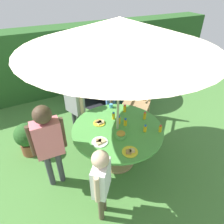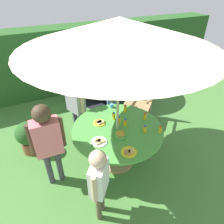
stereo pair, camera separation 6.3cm
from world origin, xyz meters
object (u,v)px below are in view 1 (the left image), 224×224
at_px(wooden_chair, 137,98).
at_px(juice_bottle_mid_right, 160,129).
at_px(juice_bottle_mid_left, 125,122).
at_px(juice_bottle_back_edge, 145,128).
at_px(juice_bottle_center_front, 114,116).
at_px(juice_bottle_near_right, 119,120).
at_px(garden_table, 117,135).
at_px(plate_far_right, 130,152).
at_px(juice_bottle_front_edge, 125,108).
at_px(plate_near_left, 99,123).
at_px(cup_near, 111,106).
at_px(patio_umbrella, 119,33).
at_px(plate_center_back, 100,142).
at_px(juice_bottle_far_left, 145,116).
at_px(child_in_pink_shirt, 48,139).
at_px(snack_bowl, 121,135).
at_px(dome_tent, 111,66).
at_px(child_in_blue_shirt, 110,96).
at_px(child_in_grey_shirt, 74,100).
at_px(child_in_white_shirt, 101,178).
at_px(potted_plant, 27,138).

relative_size(wooden_chair, juice_bottle_mid_right, 8.11).
relative_size(juice_bottle_mid_left, juice_bottle_back_edge, 1.08).
bearing_deg(juice_bottle_center_front, juice_bottle_near_right, -80.07).
distance_m(garden_table, wooden_chair, 1.30).
bearing_deg(plate_far_right, juice_bottle_front_edge, 64.38).
xyz_separation_m(plate_near_left, juice_bottle_back_edge, (0.53, -0.49, 0.04)).
xyz_separation_m(juice_bottle_center_front, cup_near, (0.12, 0.32, -0.03)).
xyz_separation_m(patio_umbrella, wooden_chair, (0.95, 0.89, -1.56)).
xyz_separation_m(plate_center_back, juice_bottle_far_left, (0.88, 0.18, 0.05)).
relative_size(child_in_pink_shirt, snack_bowl, 9.09).
distance_m(dome_tent, juice_bottle_front_edge, 1.92).
distance_m(juice_bottle_center_front, cup_near, 0.35).
bearing_deg(cup_near, patio_umbrella, -107.26).
height_order(juice_bottle_near_right, juice_bottle_back_edge, juice_bottle_near_right).
xyz_separation_m(child_in_blue_shirt, plate_center_back, (-0.70, -1.07, -0.00)).
bearing_deg(cup_near, juice_bottle_front_edge, -56.33).
bearing_deg(juice_bottle_center_front, child_in_grey_shirt, 122.58).
height_order(juice_bottle_center_front, cup_near, juice_bottle_center_front).
bearing_deg(child_in_pink_shirt, juice_bottle_near_right, 5.93).
xyz_separation_m(juice_bottle_front_edge, juice_bottle_back_edge, (0.01, -0.59, -0.01)).
bearing_deg(plate_center_back, child_in_pink_shirt, 162.44).
bearing_deg(juice_bottle_back_edge, garden_table, 143.54).
bearing_deg(juice_bottle_near_right, cup_near, 78.28).
xyz_separation_m(child_in_blue_shirt, juice_bottle_far_left, (0.18, -0.88, 0.05)).
height_order(dome_tent, plate_near_left, dome_tent).
xyz_separation_m(garden_table, dome_tent, (0.99, 2.15, 0.20)).
bearing_deg(child_in_white_shirt, potted_plant, 62.18).
bearing_deg(garden_table, juice_bottle_center_front, 76.72).
bearing_deg(child_in_blue_shirt, plate_near_left, -18.19).
relative_size(potted_plant, child_in_white_shirt, 0.53).
height_order(plate_center_back, juice_bottle_near_right, juice_bottle_near_right).
relative_size(wooden_chair, child_in_grey_shirt, 0.75).
height_order(child_in_white_shirt, plate_near_left, child_in_white_shirt).
bearing_deg(juice_bottle_center_front, child_in_pink_shirt, -169.27).
distance_m(garden_table, juice_bottle_far_left, 0.54).
distance_m(child_in_grey_shirt, cup_near, 0.66).
xyz_separation_m(garden_table, juice_bottle_front_edge, (0.32, 0.35, 0.19)).
distance_m(garden_table, potted_plant, 1.57).
bearing_deg(child_in_grey_shirt, juice_bottle_near_right, 7.25).
height_order(patio_umbrella, child_in_pink_shirt, patio_umbrella).
distance_m(dome_tent, child_in_grey_shirt, 1.83).
relative_size(snack_bowl, juice_bottle_far_left, 1.19).
distance_m(child_in_white_shirt, juice_bottle_near_right, 1.09).
height_order(snack_bowl, juice_bottle_mid_left, juice_bottle_mid_left).
bearing_deg(patio_umbrella, child_in_pink_shirt, 177.61).
bearing_deg(wooden_chair, juice_bottle_far_left, -69.99).
height_order(plate_near_left, juice_bottle_mid_right, juice_bottle_mid_right).
relative_size(plate_near_left, juice_bottle_near_right, 1.43).
xyz_separation_m(dome_tent, child_in_pink_shirt, (-2.00, -2.11, 0.10)).
bearing_deg(juice_bottle_near_right, plate_center_back, -148.72).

